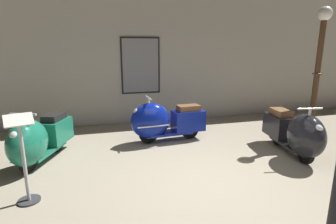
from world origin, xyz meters
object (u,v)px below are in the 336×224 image
Objects in this scene: info_stanchion at (25,167)px; scooter_2 at (297,133)px; lamppost at (317,73)px; scooter_0 at (37,140)px; scooter_1 at (162,121)px.

scooter_2 is at bearing 4.76° from info_stanchion.
info_stanchion is at bearing -169.50° from lamppost.
lamppost is at bearing 108.71° from scooter_0.
scooter_1 is 0.99× the size of scooter_2.
info_stanchion is (0.08, -1.22, 0.04)m from scooter_0.
scooter_1 reaches higher than scooter_0.
scooter_0 is at bearing 93.75° from info_stanchion.
scooter_2 is (2.14, -1.41, 0.00)m from scooter_1.
scooter_2 is (4.44, -0.85, 0.00)m from scooter_0.
scooter_2 reaches higher than scooter_0.
lamppost is (3.01, -0.80, 1.00)m from scooter_1.
scooter_1 and scooter_2 have the same top height.
info_stanchion reaches higher than scooter_0.
scooter_0 is 0.60× the size of lamppost.
lamppost is at bearing 161.15° from scooter_1.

